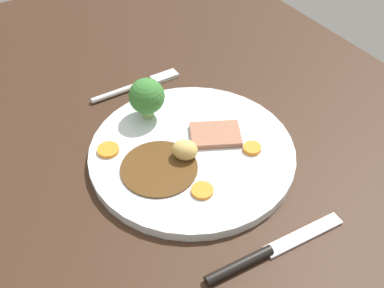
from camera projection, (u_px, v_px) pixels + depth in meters
The scene contains 11 objects.
dining_table at pixel (185, 174), 65.48cm from camera, with size 120.00×84.00×3.60cm, color #382316.
dinner_plate at pixel (192, 153), 64.87cm from camera, with size 28.18×28.18×1.40cm, color white.
gravy_pool at pixel (159, 168), 61.62cm from camera, with size 10.15×10.15×0.30cm, color #563819.
meat_slice_main at pixel (215, 135), 65.95cm from camera, with size 6.94×4.94×0.80cm, color #9E664C.
roast_potato_left at pixel (189, 151), 62.24cm from camera, with size 3.42×2.89×2.77cm, color #D8B260.
carrot_coin_front at pixel (108, 150), 63.95cm from camera, with size 2.97×2.97×0.51cm, color orange.
carrot_coin_back at pixel (202, 190), 58.74cm from camera, with size 2.82×2.82×0.47cm, color orange.
carrot_coin_side at pixel (252, 148), 64.12cm from camera, with size 2.47×2.47×0.59cm, color orange.
broccoli_floret at pixel (146, 97), 67.04cm from camera, with size 5.18×5.18×6.21cm.
fork at pixel (138, 85), 76.63cm from camera, with size 2.07×15.27×0.90cm.
knife at pixel (264, 254), 53.50cm from camera, with size 2.74×18.56×1.20cm.
Camera 1 is at (38.12, -23.09, 49.96)cm, focal length 44.23 mm.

